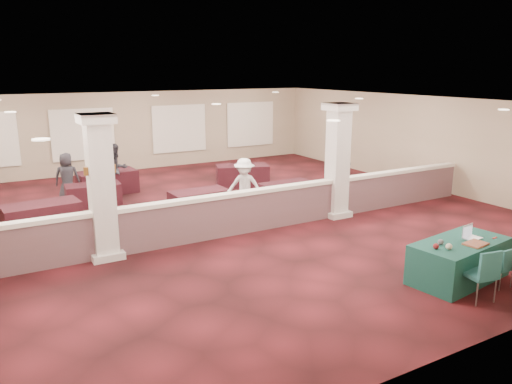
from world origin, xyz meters
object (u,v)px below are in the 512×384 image
attendee_a (116,170)px  attendee_d (67,178)px  far_table_front_right (287,193)px  far_table_back_right (242,175)px  conf_chair_main (503,264)px  far_table_front_left (42,218)px  near_table (459,261)px  conf_chair_side (484,271)px  far_table_front_center (199,202)px  far_table_back_center (108,182)px  attendee_c (346,163)px  attendee_b (244,186)px  far_table_back_left (93,194)px

attendee_a → attendee_d: size_ratio=1.10×
far_table_front_right → far_table_back_right: size_ratio=0.91×
conf_chair_main → far_table_front_left: (-7.20, 8.06, -0.10)m
near_table → far_table_front_left: near_table is taller
far_table_front_left → attendee_d: size_ratio=1.18×
conf_chair_main → attendee_a: (-4.52, 10.90, 0.39)m
conf_chair_side → far_table_front_center: size_ratio=0.60×
far_table_front_center → attendee_a: attendee_a is taller
far_table_front_center → far_table_back_center: far_table_back_center is taller
conf_chair_main → attendee_c: bearing=71.6°
near_table → attendee_c: (3.56, 7.72, 0.39)m
attendee_d → far_table_back_right: bearing=-167.5°
far_table_back_right → attendee_b: (-1.66, -3.20, 0.44)m
conf_chair_side → far_table_front_center: 8.09m
far_table_front_center → attendee_c: (6.14, 0.79, 0.46)m
far_table_front_left → attendee_a: (2.68, 2.84, 0.49)m
far_table_front_left → far_table_back_left: far_table_front_left is taller
far_table_front_center → attendee_c: attendee_c is taller
near_table → far_table_back_center: near_table is taller
conf_chair_side → attendee_a: attendee_a is taller
conf_chair_main → far_table_back_right: bearing=93.4°
near_table → far_table_front_right: (0.19, 6.52, -0.06)m
near_table → far_table_back_center: (-4.31, 10.66, -0.02)m
far_table_back_left → far_table_back_right: 5.24m
far_table_front_center → conf_chair_main: bearing=-68.5°
near_table → conf_chair_main: 0.79m
near_table → conf_chair_side: 1.00m
conf_chair_main → far_table_back_left: (-5.47, 10.10, -0.15)m
far_table_back_left → attendee_a: bearing=40.1°
conf_chair_side → attendee_d: bearing=124.8°
conf_chair_main → far_table_back_right: size_ratio=0.44×
near_table → far_table_back_right: size_ratio=1.14×
far_table_front_center → far_table_front_right: bearing=-8.5°
near_table → far_table_front_right: bearing=80.6°
conf_chair_main → far_table_front_left: size_ratio=0.44×
near_table → far_table_front_center: bearing=102.7°
near_table → far_table_back_center: bearing=104.3°
conf_chair_main → attendee_c: attendee_c is taller
far_table_back_left → attendee_c: 8.79m
near_table → far_table_back_left: bearing=110.5°
far_table_front_left → far_table_front_right: far_table_front_left is taller
near_table → far_table_back_right: bearing=81.2°
attendee_c → attendee_d: attendee_c is taller
attendee_b → attendee_c: bearing=59.3°
far_table_back_center → near_table: bearing=-68.0°
conf_chair_side → far_table_front_left: (-6.32, 8.26, -0.21)m
far_table_back_left → attendee_b: 4.83m
near_table → attendee_a: (-4.10, 10.22, 0.46)m
conf_chair_side → attendee_b: bearing=107.7°
far_table_back_center → attendee_a: bearing=-64.3°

